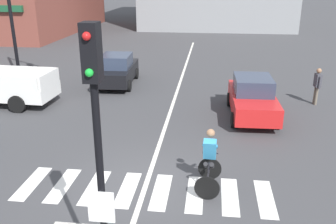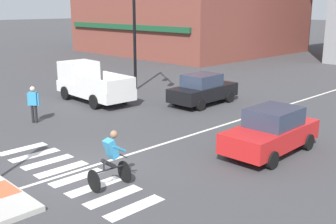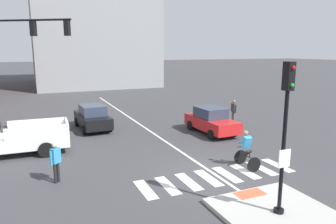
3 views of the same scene
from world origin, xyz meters
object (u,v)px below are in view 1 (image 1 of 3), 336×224
signal_pole (98,147)px  car_black_westbound_far (117,70)px  cyclist (209,159)px  car_red_eastbound_mid (252,97)px  pedestrian_waiting_far_side (317,83)px

signal_pole → car_black_westbound_far: 14.34m
car_black_westbound_far → cyclist: 11.06m
car_red_eastbound_mid → cyclist: (-1.68, -5.81, 0.06)m
car_red_eastbound_mid → cyclist: cyclist is taller
cyclist → pedestrian_waiting_far_side: (4.69, 7.70, 0.11)m
car_red_eastbound_mid → pedestrian_waiting_far_side: 3.56m
signal_pole → pedestrian_waiting_far_side: 13.43m
car_red_eastbound_mid → cyclist: bearing=-106.1°
car_black_westbound_far → cyclist: cyclist is taller
car_black_westbound_far → cyclist: bearing=-62.9°
signal_pole → cyclist: size_ratio=2.81×
signal_pole → car_black_westbound_far: bearing=103.5°
signal_pole → cyclist: (1.72, 3.93, -2.12)m
car_red_eastbound_mid → pedestrian_waiting_far_side: size_ratio=2.48×
signal_pole → pedestrian_waiting_far_side: signal_pole is taller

